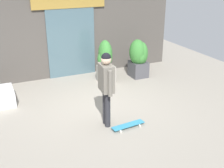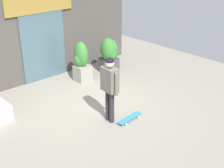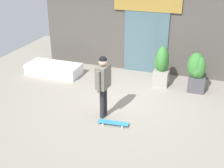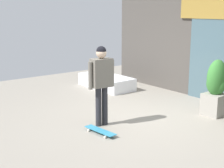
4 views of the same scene
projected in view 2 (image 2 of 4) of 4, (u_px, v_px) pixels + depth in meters
The scene contains 6 objects.
ground_plane at pixel (94, 108), 8.70m from camera, with size 12.00×12.00×0.00m, color gray.
building_facade at pixel (35, 24), 9.89m from camera, with size 7.63×0.31×3.80m.
skateboarder at pixel (110, 83), 7.63m from camera, with size 0.30×0.63×1.76m.
skateboard at pixel (130, 118), 8.08m from camera, with size 0.83×0.28×0.08m.
planter_box_left at pixel (109, 54), 10.83m from camera, with size 0.62×0.67×1.30m.
planter_box_right at pixel (81, 61), 10.21m from camera, with size 0.51×0.56×1.36m.
Camera 2 is at (-4.81, -5.96, 4.23)m, focal length 49.22 mm.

